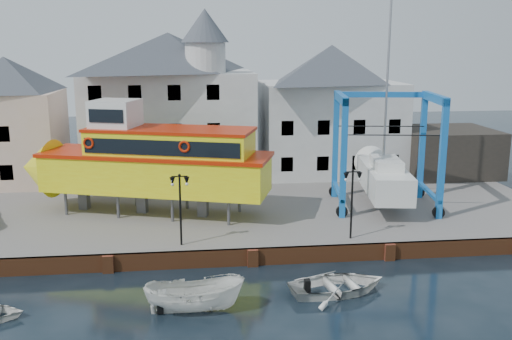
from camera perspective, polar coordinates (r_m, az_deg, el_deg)
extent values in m
plane|color=black|center=(32.78, -0.33, -9.57)|extent=(140.00, 140.00, 0.00)
cube|color=slate|center=(42.98, -1.94, -3.43)|extent=(44.00, 22.00, 1.00)
cube|color=brown|center=(32.71, -0.36, -8.68)|extent=(44.00, 0.25, 1.00)
cube|color=brown|center=(32.72, -14.57, -9.09)|extent=(0.60, 0.36, 1.00)
cube|color=brown|center=(32.55, -0.33, -8.78)|extent=(0.60, 0.36, 1.00)
cube|color=brown|center=(34.30, 13.21, -7.99)|extent=(0.60, 0.36, 1.00)
cube|color=beige|center=(50.94, -23.32, 2.97)|extent=(8.00, 7.00, 7.50)
pyramid|color=#39404A|center=(50.43, -23.83, 8.75)|extent=(8.00, 7.00, 2.80)
cube|color=black|center=(47.92, -23.68, -0.23)|extent=(1.00, 0.08, 1.20)
cube|color=black|center=(47.40, -23.99, 3.31)|extent=(1.00, 0.08, 1.20)
cube|color=#BDBDBD|center=(49.19, -8.54, 4.44)|extent=(14.00, 8.00, 9.00)
pyramid|color=#39404A|center=(48.71, -8.78, 11.56)|extent=(14.00, 8.00, 3.20)
cube|color=black|center=(46.34, -15.38, -0.02)|extent=(1.00, 0.08, 1.20)
cube|color=black|center=(45.96, -11.69, 0.07)|extent=(1.00, 0.08, 1.20)
cube|color=black|center=(45.79, -7.95, 0.17)|extent=(1.00, 0.08, 1.20)
cube|color=black|center=(45.81, -4.19, 0.26)|extent=(1.00, 0.08, 1.20)
cube|color=black|center=(45.80, -15.60, 3.64)|extent=(1.00, 0.08, 1.20)
cube|color=black|center=(45.42, -11.85, 3.77)|extent=(1.00, 0.08, 1.20)
cube|color=black|center=(45.24, -8.06, 3.88)|extent=(1.00, 0.08, 1.20)
cube|color=black|center=(45.26, -4.26, 3.97)|extent=(1.00, 0.08, 1.20)
cube|color=black|center=(45.45, -15.82, 7.38)|extent=(1.00, 0.08, 1.20)
cube|color=black|center=(45.07, -12.03, 7.54)|extent=(1.00, 0.08, 1.20)
cube|color=black|center=(44.89, -8.18, 7.67)|extent=(1.00, 0.08, 1.20)
cube|color=black|center=(44.91, -4.32, 7.76)|extent=(1.00, 0.08, 1.20)
cylinder|color=#BDBDBD|center=(46.31, -5.08, 11.11)|extent=(3.20, 3.20, 2.40)
cone|color=#39404A|center=(46.31, -5.15, 14.21)|extent=(3.80, 3.80, 2.60)
cube|color=#BDBDBD|center=(51.23, 7.39, 4.23)|extent=(12.00, 8.00, 8.00)
pyramid|color=#39404A|center=(50.72, 7.57, 10.50)|extent=(12.00, 8.00, 3.20)
cube|color=black|center=(46.91, 3.12, 0.57)|extent=(1.00, 0.08, 1.20)
cube|color=black|center=(47.51, 6.69, 0.65)|extent=(1.00, 0.08, 1.20)
cube|color=black|center=(48.28, 10.16, 0.73)|extent=(1.00, 0.08, 1.20)
cube|color=black|center=(49.22, 13.50, 0.81)|extent=(1.00, 0.08, 1.20)
cube|color=black|center=(46.38, 3.16, 4.20)|extent=(1.00, 0.08, 1.20)
cube|color=black|center=(46.98, 6.78, 4.24)|extent=(1.00, 0.08, 1.20)
cube|color=black|center=(47.76, 10.30, 4.26)|extent=(1.00, 0.08, 1.20)
cube|color=black|center=(48.71, 13.69, 4.26)|extent=(1.00, 0.08, 1.20)
cube|color=black|center=(53.02, 18.40, 1.78)|extent=(8.00, 7.00, 4.00)
cylinder|color=black|center=(32.76, -7.56, -4.13)|extent=(0.12, 0.12, 4.00)
cube|color=black|center=(32.23, -7.67, -0.64)|extent=(0.90, 0.06, 0.06)
sphere|color=black|center=(32.21, -7.67, -0.52)|extent=(0.16, 0.16, 0.16)
cone|color=black|center=(32.30, -8.36, -1.12)|extent=(0.32, 0.32, 0.45)
sphere|color=silver|center=(32.34, -8.35, -1.43)|extent=(0.18, 0.18, 0.18)
cone|color=black|center=(32.28, -6.94, -1.09)|extent=(0.32, 0.32, 0.45)
sphere|color=silver|center=(32.33, -6.94, -1.40)|extent=(0.18, 0.18, 0.18)
cylinder|color=black|center=(34.04, 9.54, -3.55)|extent=(0.12, 0.12, 4.00)
cube|color=black|center=(33.54, 9.67, -0.19)|extent=(0.90, 0.06, 0.06)
sphere|color=black|center=(33.52, 9.68, -0.07)|extent=(0.16, 0.16, 0.16)
cone|color=black|center=(33.49, 9.00, -0.65)|extent=(0.32, 0.32, 0.45)
sphere|color=silver|center=(33.53, 8.99, -0.95)|extent=(0.18, 0.18, 0.18)
cone|color=black|center=(33.71, 10.31, -0.62)|extent=(0.32, 0.32, 0.45)
sphere|color=silver|center=(33.75, 10.30, -0.91)|extent=(0.18, 0.18, 0.18)
cylinder|color=#59595E|center=(40.55, -18.48, -3.16)|extent=(0.25, 0.25, 1.62)
cylinder|color=#59595E|center=(43.10, -16.50, -2.11)|extent=(0.25, 0.25, 1.62)
cylinder|color=#59595E|center=(38.84, -13.63, -3.54)|extent=(0.25, 0.25, 1.62)
cylinder|color=#59595E|center=(41.49, -11.89, -2.42)|extent=(0.25, 0.25, 1.62)
cylinder|color=#59595E|center=(37.43, -8.37, -3.92)|extent=(0.25, 0.25, 1.62)
cylinder|color=#59595E|center=(40.17, -6.93, -2.73)|extent=(0.25, 0.25, 1.62)
cylinder|color=#59595E|center=(36.36, -2.75, -4.30)|extent=(0.25, 0.25, 1.62)
cylinder|color=#59595E|center=(39.17, -1.68, -3.04)|extent=(0.25, 0.25, 1.62)
cube|color=#59595E|center=(41.56, -16.81, -2.67)|extent=(0.78, 0.71, 1.62)
cube|color=#59595E|center=(39.74, -11.31, -3.06)|extent=(0.78, 0.71, 1.62)
cube|color=#59595E|center=(38.31, -5.33, -3.45)|extent=(0.78, 0.71, 1.62)
cube|color=yellow|center=(38.85, -9.97, -0.33)|extent=(15.61, 8.57, 2.37)
cone|color=yellow|center=(42.78, -20.93, 0.21)|extent=(3.52, 4.63, 4.10)
cube|color=#B52005|center=(38.59, -10.04, 1.54)|extent=(15.97, 8.83, 0.24)
cube|color=yellow|center=(38.07, -8.57, 2.60)|extent=(11.38, 6.82, 1.72)
cube|color=black|center=(36.35, -9.57, 2.18)|extent=(9.86, 3.26, 0.97)
cube|color=black|center=(39.79, -7.66, 3.14)|extent=(9.86, 3.26, 0.97)
cube|color=#B52005|center=(37.92, -8.62, 4.03)|extent=(11.62, 6.99, 0.19)
cube|color=silver|center=(39.25, -13.87, 5.40)|extent=(3.53, 3.53, 1.96)
cube|color=black|center=(37.96, -14.79, 5.24)|extent=(2.26, 0.79, 0.86)
torus|color=#B52005|center=(38.27, -16.41, 2.61)|extent=(0.76, 0.38, 0.75)
torus|color=#B52005|center=(35.73, -7.18, 2.34)|extent=(0.76, 0.38, 0.75)
cube|color=#115DAA|center=(37.59, 8.76, 1.07)|extent=(0.45, 0.45, 7.90)
cylinder|color=black|center=(38.45, 8.58, -4.13)|extent=(0.82, 0.40, 0.79)
cube|color=#115DAA|center=(42.71, 7.95, 2.48)|extent=(0.45, 0.45, 7.90)
cylinder|color=black|center=(43.47, 7.81, -2.14)|extent=(0.82, 0.40, 0.79)
cube|color=#115DAA|center=(38.86, 18.13, 0.96)|extent=(0.45, 0.45, 7.90)
cylinder|color=black|center=(39.70, 17.78, -4.07)|extent=(0.82, 0.40, 0.79)
cube|color=#115DAA|center=(43.84, 16.27, 2.35)|extent=(0.45, 0.45, 7.90)
cylinder|color=black|center=(44.58, 15.99, -2.14)|extent=(0.82, 0.40, 0.79)
cube|color=#115DAA|center=(39.62, 8.50, 7.15)|extent=(1.23, 5.64, 0.55)
cube|color=#115DAA|center=(40.76, 8.20, -2.08)|extent=(1.11, 5.62, 0.24)
cube|color=#115DAA|center=(40.83, 17.49, 6.87)|extent=(1.23, 5.64, 0.55)
cube|color=#115DAA|center=(41.94, 16.90, -2.08)|extent=(1.11, 5.62, 0.24)
cube|color=#115DAA|center=(42.67, 12.40, 7.38)|extent=(6.75, 1.40, 0.39)
cube|color=silver|center=(41.02, 12.67, -0.87)|extent=(3.83, 8.75, 1.81)
cone|color=silver|center=(45.84, 11.54, 0.59)|extent=(2.83, 2.17, 2.59)
cube|color=#59595E|center=(41.33, 12.59, -2.62)|extent=(0.57, 2.05, 0.79)
cube|color=silver|center=(40.21, 12.90, 0.66)|extent=(2.29, 3.62, 0.68)
cylinder|color=#99999E|center=(40.55, 13.01, 9.13)|extent=(0.18, 0.18, 12.41)
cube|color=black|center=(38.40, 13.47, 3.41)|extent=(6.12, 1.04, 0.05)
cube|color=black|center=(42.35, 12.40, 4.30)|extent=(6.12, 1.04, 0.05)
imported|color=silver|center=(27.79, -6.12, -13.91)|extent=(4.73, 1.82, 1.82)
imported|color=silver|center=(29.87, 8.20, -12.00)|extent=(5.52, 4.34, 1.04)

